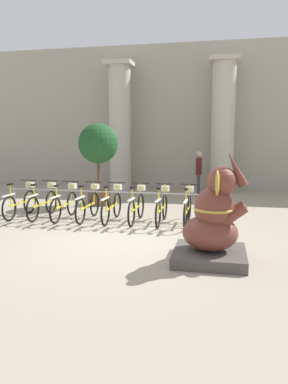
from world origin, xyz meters
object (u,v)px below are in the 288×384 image
(bicycle_2, at_px, (65,204))
(bicycle_6, at_px, (162,208))
(bicycle_1, at_px, (43,203))
(bicycle_7, at_px, (188,209))
(bicycle_4, at_px, (112,206))
(potted_tree, at_px, (98,149))
(bicycle_3, at_px, (88,205))
(bicycle_5, at_px, (137,207))
(bicycle_0, at_px, (21,202))
(person_pedestrian, at_px, (199,170))
(elephant_statue, at_px, (213,225))

(bicycle_2, xyz_separation_m, bicycle_6, (2.62, 0.04, 0.00))
(bicycle_1, xyz_separation_m, bicycle_7, (3.93, -0.03, 0.00))
(bicycle_4, relative_size, potted_tree, 0.67)
(bicycle_3, bearing_deg, bicycle_5, 0.66)
(bicycle_0, height_order, bicycle_1, same)
(person_pedestrian, bearing_deg, bicycle_4, -113.25)
(bicycle_3, xyz_separation_m, bicycle_7, (2.62, -0.00, 0.00))
(bicycle_0, relative_size, bicycle_3, 1.00)
(bicycle_2, bearing_deg, bicycle_6, 0.87)
(elephant_statue, bearing_deg, bicycle_4, 134.42)
(bicycle_6, bearing_deg, person_pedestrian, 81.94)
(bicycle_5, xyz_separation_m, bicycle_7, (1.31, -0.02, 0.00))
(bicycle_2, height_order, bicycle_5, same)
(bicycle_1, height_order, bicycle_6, same)
(bicycle_1, distance_m, person_pedestrian, 6.00)
(bicycle_5, distance_m, potted_tree, 3.15)
(elephant_statue, bearing_deg, bicycle_0, 152.71)
(bicycle_0, relative_size, potted_tree, 0.67)
(bicycle_0, distance_m, bicycle_7, 4.59)
(bicycle_0, height_order, bicycle_6, same)
(elephant_statue, bearing_deg, bicycle_6, 116.21)
(bicycle_0, height_order, bicycle_7, same)
(bicycle_2, bearing_deg, bicycle_7, 0.46)
(bicycle_4, distance_m, bicycle_5, 0.66)
(bicycle_3, bearing_deg, person_pedestrian, 60.10)
(bicycle_0, bearing_deg, bicycle_4, -0.26)
(person_pedestrian, distance_m, potted_tree, 3.91)
(bicycle_4, bearing_deg, bicycle_0, 179.74)
(bicycle_7, bearing_deg, bicycle_5, 179.29)
(bicycle_2, distance_m, potted_tree, 2.65)
(bicycle_4, xyz_separation_m, elephant_statue, (2.66, -2.71, 0.26))
(bicycle_0, bearing_deg, bicycle_3, -0.07)
(bicycle_4, distance_m, bicycle_6, 1.31)
(bicycle_2, xyz_separation_m, bicycle_7, (3.28, 0.03, 0.00))
(bicycle_7, height_order, person_pedestrian, person_pedestrian)
(bicycle_2, bearing_deg, bicycle_1, 175.16)
(bicycle_2, xyz_separation_m, elephant_statue, (3.97, -2.69, 0.26))
(bicycle_0, height_order, bicycle_4, same)
(bicycle_7, distance_m, elephant_statue, 2.82)
(bicycle_0, xyz_separation_m, person_pedestrian, (4.57, 4.53, 0.60))
(bicycle_2, xyz_separation_m, potted_tree, (0.20, 2.25, 1.39))
(bicycle_1, xyz_separation_m, bicycle_4, (1.97, -0.04, 0.00))
(bicycle_1, relative_size, person_pedestrian, 1.04)
(bicycle_5, distance_m, bicycle_6, 0.66)
(bicycle_5, bearing_deg, bicycle_6, -0.26)
(bicycle_1, relative_size, bicycle_7, 1.00)
(bicycle_5, xyz_separation_m, potted_tree, (-1.76, 2.21, 1.39))
(bicycle_2, height_order, bicycle_3, same)
(potted_tree, bearing_deg, bicycle_1, -111.39)
(bicycle_1, bearing_deg, bicycle_6, -0.28)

